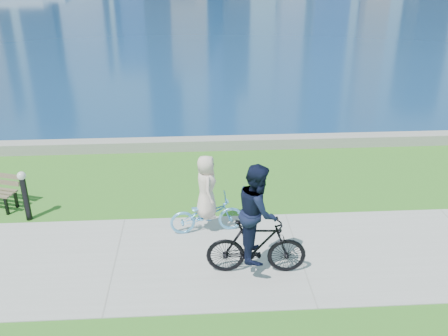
# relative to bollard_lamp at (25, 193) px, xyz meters

# --- Properties ---
(ground) EXTENTS (320.00, 320.00, 0.00)m
(ground) POSITION_rel_bollard_lamp_xyz_m (2.35, -1.94, -0.74)
(ground) COLOR #2A661A
(ground) RESTS_ON ground
(concrete_path) EXTENTS (80.00, 3.50, 0.02)m
(concrete_path) POSITION_rel_bollard_lamp_xyz_m (2.35, -1.94, -0.73)
(concrete_path) COLOR #989793
(concrete_path) RESTS_ON ground
(seawall) EXTENTS (90.00, 0.50, 0.35)m
(seawall) POSITION_rel_bollard_lamp_xyz_m (2.35, 4.26, -0.57)
(seawall) COLOR gray
(seawall) RESTS_ON ground
(bollard_lamp) EXTENTS (0.21, 0.21, 1.30)m
(bollard_lamp) POSITION_rel_bollard_lamp_xyz_m (0.00, 0.00, 0.00)
(bollard_lamp) COLOR black
(bollard_lamp) RESTS_ON ground
(cyclist_woman) EXTENTS (0.78, 1.78, 1.93)m
(cyclist_woman) POSITION_rel_bollard_lamp_xyz_m (4.36, -0.84, -0.01)
(cyclist_woman) COLOR #63B6F0
(cyclist_woman) RESTS_ON ground
(cyclist_man) EXTENTS (0.81, 2.07, 2.44)m
(cyclist_man) POSITION_rel_bollard_lamp_xyz_m (5.32, -2.48, 0.30)
(cyclist_man) COLOR black
(cyclist_man) RESTS_ON ground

